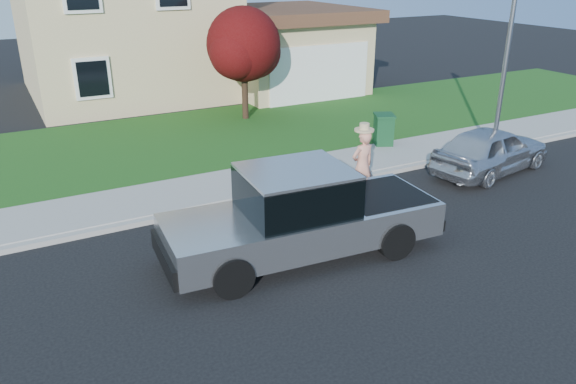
{
  "coord_description": "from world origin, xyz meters",
  "views": [
    {
      "loc": [
        -5.5,
        -8.79,
        5.55
      ],
      "look_at": [
        -0.56,
        0.49,
        1.2
      ],
      "focal_mm": 35.0,
      "sensor_mm": 36.0,
      "label": 1
    }
  ],
  "objects_px": {
    "sedan": "(491,150)",
    "trash_bin": "(384,129)",
    "pickup_truck": "(301,216)",
    "street_lamp": "(508,52)",
    "woman": "(362,164)",
    "ornamental_tree": "(245,48)"
  },
  "relations": [
    {
      "from": "woman",
      "to": "trash_bin",
      "type": "height_order",
      "value": "woman"
    },
    {
      "from": "sedan",
      "to": "trash_bin",
      "type": "relative_size",
      "value": 4.05
    },
    {
      "from": "pickup_truck",
      "to": "street_lamp",
      "type": "relative_size",
      "value": 1.03
    },
    {
      "from": "ornamental_tree",
      "to": "woman",
      "type": "bearing_deg",
      "value": -93.76
    },
    {
      "from": "ornamental_tree",
      "to": "street_lamp",
      "type": "height_order",
      "value": "street_lamp"
    },
    {
      "from": "pickup_truck",
      "to": "street_lamp",
      "type": "xyz_separation_m",
      "value": [
        7.81,
        2.28,
        2.35
      ]
    },
    {
      "from": "woman",
      "to": "ornamental_tree",
      "type": "relative_size",
      "value": 0.49
    },
    {
      "from": "sedan",
      "to": "street_lamp",
      "type": "xyz_separation_m",
      "value": [
        0.78,
        0.59,
        2.55
      ]
    },
    {
      "from": "pickup_truck",
      "to": "sedan",
      "type": "relative_size",
      "value": 1.47
    },
    {
      "from": "ornamental_tree",
      "to": "trash_bin",
      "type": "height_order",
      "value": "ornamental_tree"
    },
    {
      "from": "woman",
      "to": "sedan",
      "type": "xyz_separation_m",
      "value": [
        4.3,
        -0.1,
        -0.26
      ]
    },
    {
      "from": "sedan",
      "to": "trash_bin",
      "type": "height_order",
      "value": "sedan"
    },
    {
      "from": "trash_bin",
      "to": "sedan",
      "type": "bearing_deg",
      "value": -42.34
    },
    {
      "from": "woman",
      "to": "trash_bin",
      "type": "relative_size",
      "value": 2.03
    },
    {
      "from": "ornamental_tree",
      "to": "street_lamp",
      "type": "distance_m",
      "value": 8.96
    },
    {
      "from": "pickup_truck",
      "to": "woman",
      "type": "xyz_separation_m",
      "value": [
        2.73,
        1.79,
        0.06
      ]
    },
    {
      "from": "pickup_truck",
      "to": "trash_bin",
      "type": "xyz_separation_m",
      "value": [
        5.7,
        4.85,
        -0.23
      ]
    },
    {
      "from": "sedan",
      "to": "ornamental_tree",
      "type": "relative_size",
      "value": 0.98
    },
    {
      "from": "sedan",
      "to": "trash_bin",
      "type": "distance_m",
      "value": 3.43
    },
    {
      "from": "street_lamp",
      "to": "pickup_truck",
      "type": "bearing_deg",
      "value": -141.25
    },
    {
      "from": "sedan",
      "to": "street_lamp",
      "type": "distance_m",
      "value": 2.73
    },
    {
      "from": "pickup_truck",
      "to": "ornamental_tree",
      "type": "relative_size",
      "value": 1.44
    }
  ]
}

